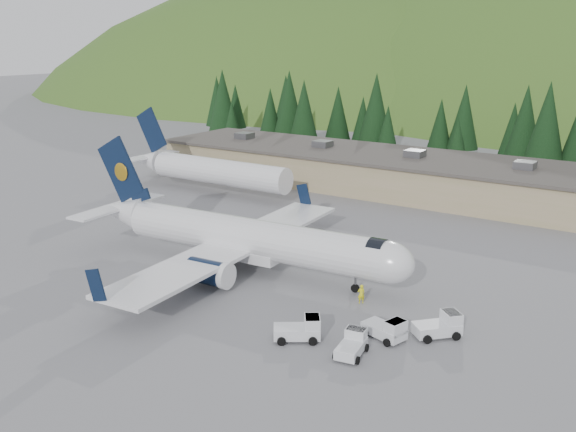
# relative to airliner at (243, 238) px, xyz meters

# --- Properties ---
(ground) EXTENTS (600.00, 600.00, 0.00)m
(ground) POSITION_rel_airliner_xyz_m (1.03, 0.07, -3.11)
(ground) COLOR slate
(airliner) EXTENTS (35.15, 32.98, 11.66)m
(airliner) POSITION_rel_airliner_xyz_m (0.00, 0.00, 0.00)
(airliner) COLOR white
(airliner) RESTS_ON ground
(second_airliner) EXTENTS (27.50, 11.00, 10.05)m
(second_airliner) POSITION_rel_airliner_xyz_m (-23.90, 22.07, 0.22)
(second_airliner) COLOR white
(second_airliner) RESTS_ON ground
(baggage_tug_a) EXTENTS (3.75, 3.33, 1.81)m
(baggage_tug_a) POSITION_rel_airliner_xyz_m (12.53, -9.43, -2.30)
(baggage_tug_a) COLOR silver
(baggage_tug_a) RESTS_ON ground
(baggage_tug_b) EXTENTS (3.55, 2.63, 1.72)m
(baggage_tug_b) POSITION_rel_airliner_xyz_m (17.74, -5.89, -2.34)
(baggage_tug_b) COLOR silver
(baggage_tug_b) RESTS_ON ground
(baggage_tug_c) EXTENTS (2.21, 3.21, 1.61)m
(baggage_tug_c) POSITION_rel_airliner_xyz_m (16.68, -9.26, -2.39)
(baggage_tug_c) COLOR silver
(baggage_tug_c) RESTS_ON ground
(terminal_building) EXTENTS (71.00, 17.00, 6.10)m
(terminal_building) POSITION_rel_airliner_xyz_m (-3.99, 38.07, -0.49)
(terminal_building) COLOR #958A5D
(terminal_building) RESTS_ON ground
(baggage_tug_d) EXTENTS (3.60, 3.69, 1.83)m
(baggage_tug_d) POSITION_rel_airliner_xyz_m (20.80, -3.19, -2.29)
(baggage_tug_d) COLOR silver
(baggage_tug_d) RESTS_ON ground
(ramp_worker) EXTENTS (0.71, 0.70, 1.65)m
(ramp_worker) POSITION_rel_airliner_xyz_m (13.11, -1.08, -2.28)
(ramp_worker) COLOR yellow
(ramp_worker) RESTS_ON ground
(tree_line) EXTENTS (114.48, 18.02, 14.42)m
(tree_line) POSITION_rel_airliner_xyz_m (-3.58, 61.97, 4.66)
(tree_line) COLOR black
(tree_line) RESTS_ON ground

